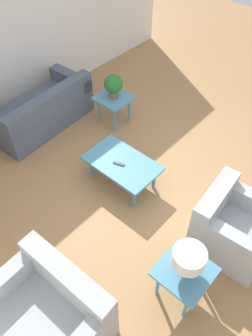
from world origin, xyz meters
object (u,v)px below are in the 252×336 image
at_px(armchair, 231,227).
at_px(coffee_table, 122,164).
at_px(side_table_lamp, 184,274).
at_px(side_table_plant, 114,101).
at_px(potted_plant, 113,85).
at_px(loveseat, 51,313).
at_px(sofa, 42,111).
at_px(table_lamp, 189,259).

distance_m(armchair, coffee_table, 1.66).
distance_m(coffee_table, side_table_lamp, 1.78).
height_order(side_table_plant, potted_plant, potted_plant).
xyz_separation_m(armchair, potted_plant, (2.70, -0.83, 0.41)).
distance_m(loveseat, side_table_lamp, 1.40).
bearing_deg(side_table_plant, potted_plant, -90.00).
height_order(sofa, side_table_plant, sofa).
distance_m(sofa, table_lamp, 3.62).
xyz_separation_m(sofa, side_table_plant, (-0.85, -0.89, 0.15)).
distance_m(sofa, coffee_table, 1.89).
height_order(sofa, side_table_lamp, sofa).
bearing_deg(coffee_table, armchair, -176.02).
bearing_deg(armchair, side_table_lamp, 171.44).
xyz_separation_m(loveseat, side_table_lamp, (-0.77, -1.16, 0.11)).
distance_m(potted_plant, table_lamp, 3.16).
relative_size(armchair, loveseat, 0.78).
xyz_separation_m(armchair, coffee_table, (1.65, 0.11, 0.03)).
height_order(side_table_plant, table_lamp, table_lamp).
bearing_deg(side_table_plant, sofa, 46.33).
distance_m(side_table_plant, table_lamp, 3.18).
bearing_deg(side_table_plant, coffee_table, 137.84).
xyz_separation_m(side_table_plant, table_lamp, (-2.64, 1.74, 0.33)).
relative_size(armchair, potted_plant, 2.25).
distance_m(armchair, side_table_lamp, 0.92).
bearing_deg(potted_plant, side_table_plant, 90.00).
distance_m(sofa, loveseat, 3.38).
height_order(coffee_table, potted_plant, potted_plant).
height_order(sofa, table_lamp, table_lamp).
relative_size(armchair, coffee_table, 0.88).
bearing_deg(sofa, side_table_lamp, 72.35).
distance_m(armchair, side_table_plant, 2.82).
distance_m(sofa, potted_plant, 1.31).
xyz_separation_m(sofa, potted_plant, (-0.85, -0.89, 0.45)).
xyz_separation_m(potted_plant, table_lamp, (-2.64, 1.74, 0.02)).
relative_size(side_table_lamp, table_lamp, 1.48).
bearing_deg(side_table_plant, armchair, 162.87).
distance_m(sofa, side_table_lamp, 3.59).
height_order(potted_plant, table_lamp, potted_plant).
height_order(coffee_table, side_table_lamp, side_table_lamp).
height_order(armchair, side_table_lamp, armchair).
xyz_separation_m(sofa, coffee_table, (-1.89, 0.06, 0.07)).
height_order(sofa, armchair, armchair).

